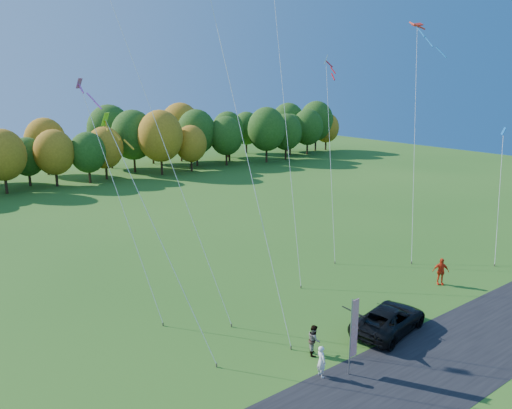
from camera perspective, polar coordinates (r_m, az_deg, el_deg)
ground at (r=27.63m, az=7.87°, el=-16.72°), size 160.00×160.00×0.00m
asphalt_strip at (r=25.43m, az=14.65°, el=-20.03°), size 90.00×6.00×0.01m
tree_line at (r=74.89m, az=-23.30°, el=2.01°), size 116.00×12.00×10.00m
black_suv at (r=30.33m, az=14.98°, el=-12.52°), size 5.80×3.44×1.51m
person_tailgate_a at (r=25.56m, az=7.47°, el=-17.34°), size 0.48×0.64×1.62m
person_tailgate_b at (r=27.29m, az=6.65°, el=-15.10°), size 0.97×1.01×1.65m
person_east at (r=37.79m, az=20.35°, el=-7.18°), size 1.18×1.09×1.94m
feather_flag at (r=25.23m, az=11.08°, el=-13.67°), size 0.53×0.08×4.00m
kite_delta_blue at (r=30.26m, az=-11.86°, el=10.50°), size 5.38×11.33×25.63m
kite_parafoil_orange at (r=39.56m, az=2.57°, el=18.00°), size 8.40×13.85×34.15m
kite_delta_red at (r=27.23m, az=-2.11°, el=10.48°), size 2.44×8.68×23.66m
kite_parafoil_rainbow at (r=44.11m, az=17.68°, el=7.44°), size 9.12×7.02×19.42m
kite_diamond_yellow at (r=25.84m, az=-10.92°, el=-3.98°), size 3.13×6.78×12.80m
kite_diamond_white at (r=41.11m, az=8.49°, el=5.39°), size 4.18×5.93×16.53m
kite_diamond_pink at (r=30.40m, az=-15.21°, el=0.26°), size 2.43×6.24×14.49m
kite_diamond_blue_low at (r=44.91m, az=26.04°, el=0.96°), size 5.84×3.75×10.55m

